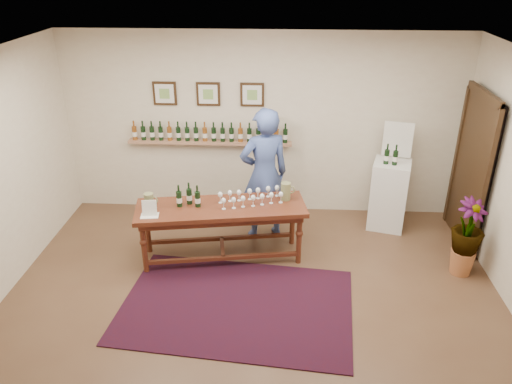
# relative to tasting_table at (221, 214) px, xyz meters

# --- Properties ---
(ground) EXTENTS (6.00, 6.00, 0.00)m
(ground) POSITION_rel_tasting_table_xyz_m (0.47, -1.01, -0.66)
(ground) COLOR #533624
(ground) RESTS_ON ground
(room_shell) EXTENTS (6.00, 6.00, 6.00)m
(room_shell) POSITION_rel_tasting_table_xyz_m (2.58, 0.84, 0.46)
(room_shell) COLOR beige
(room_shell) RESTS_ON ground
(rug) EXTENTS (2.85, 2.04, 0.01)m
(rug) POSITION_rel_tasting_table_xyz_m (0.29, -1.04, -0.66)
(rug) COLOR #420B10
(rug) RESTS_ON ground
(tasting_table) EXTENTS (2.29, 1.06, 0.78)m
(tasting_table) POSITION_rel_tasting_table_xyz_m (0.00, 0.00, 0.00)
(tasting_table) COLOR #4D2213
(tasting_table) RESTS_ON ground
(table_glasses) EXTENTS (1.22, 0.63, 0.17)m
(table_glasses) POSITION_rel_tasting_table_xyz_m (0.38, 0.12, 0.20)
(table_glasses) COLOR white
(table_glasses) RESTS_ON tasting_table
(table_bottles) EXTENTS (0.28, 0.17, 0.30)m
(table_bottles) POSITION_rel_tasting_table_xyz_m (-0.42, 0.01, 0.27)
(table_bottles) COLOR black
(table_bottles) RESTS_ON tasting_table
(pitcher_left) EXTENTS (0.15, 0.15, 0.22)m
(pitcher_left) POSITION_rel_tasting_table_xyz_m (-0.90, -0.15, 0.23)
(pitcher_left) COLOR olive
(pitcher_left) RESTS_ON tasting_table
(pitcher_right) EXTENTS (0.19, 0.19, 0.24)m
(pitcher_right) POSITION_rel_tasting_table_xyz_m (0.84, 0.24, 0.24)
(pitcher_right) COLOR olive
(pitcher_right) RESTS_ON tasting_table
(menu_card) EXTENTS (0.24, 0.19, 0.20)m
(menu_card) POSITION_rel_tasting_table_xyz_m (-0.86, -0.30, 0.22)
(menu_card) COLOR silver
(menu_card) RESTS_ON tasting_table
(display_pedestal) EXTENTS (0.63, 0.63, 1.03)m
(display_pedestal) POSITION_rel_tasting_table_xyz_m (2.38, 1.02, -0.15)
(display_pedestal) COLOR silver
(display_pedestal) RESTS_ON ground
(pedestal_bottles) EXTENTS (0.30, 0.15, 0.29)m
(pedestal_bottles) POSITION_rel_tasting_table_xyz_m (2.32, 0.95, 0.51)
(pedestal_bottles) COLOR black
(pedestal_bottles) RESTS_ON display_pedestal
(info_sign) EXTENTS (0.41, 0.13, 0.58)m
(info_sign) POSITION_rel_tasting_table_xyz_m (2.45, 1.20, 0.66)
(info_sign) COLOR silver
(info_sign) RESTS_ON display_pedestal
(potted_plant) EXTENTS (0.64, 0.64, 0.90)m
(potted_plant) POSITION_rel_tasting_table_xyz_m (3.13, -0.20, -0.14)
(potted_plant) COLOR #A55F37
(potted_plant) RESTS_ON ground
(person) EXTENTS (0.82, 0.68, 1.93)m
(person) POSITION_rel_tasting_table_xyz_m (0.54, 0.63, 0.30)
(person) COLOR #374A84
(person) RESTS_ON ground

